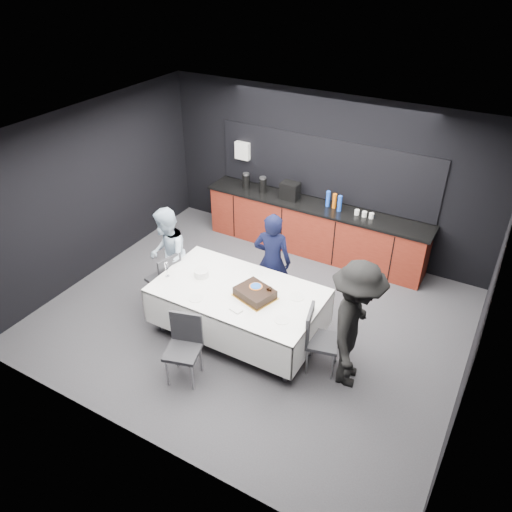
{
  "coord_description": "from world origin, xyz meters",
  "views": [
    {
      "loc": [
        2.93,
        -5.07,
        4.86
      ],
      "look_at": [
        0.0,
        0.1,
        1.05
      ],
      "focal_mm": 35.0,
      "sensor_mm": 36.0,
      "label": 1
    }
  ],
  "objects_px": {
    "party_table": "(238,298)",
    "plate_stack": "(201,273)",
    "cake_assembly": "(255,293)",
    "person_left": "(168,256)",
    "person_center": "(272,261)",
    "champagne_flute": "(166,267)",
    "person_right": "(355,326)",
    "chair_near": "(184,342)",
    "chair_right": "(317,335)",
    "chair_left": "(167,276)"
  },
  "relations": [
    {
      "from": "party_table",
      "to": "plate_stack",
      "type": "relative_size",
      "value": 11.29
    },
    {
      "from": "party_table",
      "to": "plate_stack",
      "type": "xyz_separation_m",
      "value": [
        -0.62,
        0.02,
        0.19
      ]
    },
    {
      "from": "cake_assembly",
      "to": "person_left",
      "type": "bearing_deg",
      "value": 171.62
    },
    {
      "from": "person_center",
      "to": "party_table",
      "type": "bearing_deg",
      "value": 72.51
    },
    {
      "from": "cake_assembly",
      "to": "person_left",
      "type": "relative_size",
      "value": 0.4
    },
    {
      "from": "party_table",
      "to": "person_left",
      "type": "distance_m",
      "value": 1.41
    },
    {
      "from": "champagne_flute",
      "to": "person_left",
      "type": "bearing_deg",
      "value": 127.85
    },
    {
      "from": "party_table",
      "to": "person_right",
      "type": "distance_m",
      "value": 1.71
    },
    {
      "from": "party_table",
      "to": "person_center",
      "type": "distance_m",
      "value": 0.87
    },
    {
      "from": "champagne_flute",
      "to": "chair_near",
      "type": "height_order",
      "value": "champagne_flute"
    },
    {
      "from": "person_left",
      "to": "person_right",
      "type": "relative_size",
      "value": 0.87
    },
    {
      "from": "person_left",
      "to": "cake_assembly",
      "type": "bearing_deg",
      "value": 51.86
    },
    {
      "from": "cake_assembly",
      "to": "person_center",
      "type": "height_order",
      "value": "person_center"
    },
    {
      "from": "party_table",
      "to": "champagne_flute",
      "type": "height_order",
      "value": "champagne_flute"
    },
    {
      "from": "person_right",
      "to": "champagne_flute",
      "type": "bearing_deg",
      "value": 83.22
    },
    {
      "from": "party_table",
      "to": "person_center",
      "type": "bearing_deg",
      "value": 84.55
    },
    {
      "from": "champagne_flute",
      "to": "person_left",
      "type": "height_order",
      "value": "person_left"
    },
    {
      "from": "champagne_flute",
      "to": "chair_right",
      "type": "height_order",
      "value": "champagne_flute"
    },
    {
      "from": "champagne_flute",
      "to": "person_center",
      "type": "xyz_separation_m",
      "value": [
        1.13,
        1.07,
        -0.15
      ]
    },
    {
      "from": "plate_stack",
      "to": "person_left",
      "type": "xyz_separation_m",
      "value": [
        -0.77,
        0.2,
        -0.06
      ]
    },
    {
      "from": "party_table",
      "to": "cake_assembly",
      "type": "distance_m",
      "value": 0.35
    },
    {
      "from": "person_center",
      "to": "champagne_flute",
      "type": "bearing_deg",
      "value": 31.39
    },
    {
      "from": "chair_near",
      "to": "person_right",
      "type": "bearing_deg",
      "value": 27.27
    },
    {
      "from": "person_left",
      "to": "chair_left",
      "type": "bearing_deg",
      "value": -2.84
    },
    {
      "from": "chair_near",
      "to": "person_left",
      "type": "height_order",
      "value": "person_left"
    },
    {
      "from": "cake_assembly",
      "to": "plate_stack",
      "type": "distance_m",
      "value": 0.91
    },
    {
      "from": "chair_right",
      "to": "party_table",
      "type": "bearing_deg",
      "value": 177.07
    },
    {
      "from": "plate_stack",
      "to": "chair_right",
      "type": "relative_size",
      "value": 0.22
    },
    {
      "from": "chair_right",
      "to": "person_left",
      "type": "bearing_deg",
      "value": 173.84
    },
    {
      "from": "party_table",
      "to": "champagne_flute",
      "type": "xyz_separation_m",
      "value": [
        -1.05,
        -0.22,
        0.3
      ]
    },
    {
      "from": "person_left",
      "to": "plate_stack",
      "type": "bearing_deg",
      "value": 45.51
    },
    {
      "from": "chair_right",
      "to": "plate_stack",
      "type": "bearing_deg",
      "value": 177.5
    },
    {
      "from": "person_right",
      "to": "person_left",
      "type": "bearing_deg",
      "value": 74.68
    },
    {
      "from": "plate_stack",
      "to": "chair_right",
      "type": "xyz_separation_m",
      "value": [
        1.85,
        -0.08,
        -0.3
      ]
    },
    {
      "from": "cake_assembly",
      "to": "champagne_flute",
      "type": "bearing_deg",
      "value": -171.78
    },
    {
      "from": "party_table",
      "to": "cake_assembly",
      "type": "xyz_separation_m",
      "value": [
        0.28,
        -0.03,
        0.2
      ]
    },
    {
      "from": "cake_assembly",
      "to": "chair_left",
      "type": "xyz_separation_m",
      "value": [
        -1.58,
        0.06,
        -0.31
      ]
    },
    {
      "from": "chair_right",
      "to": "cake_assembly",
      "type": "bearing_deg",
      "value": 177.83
    },
    {
      "from": "person_center",
      "to": "person_left",
      "type": "distance_m",
      "value": 1.6
    },
    {
      "from": "party_table",
      "to": "person_left",
      "type": "height_order",
      "value": "person_left"
    },
    {
      "from": "chair_right",
      "to": "person_left",
      "type": "height_order",
      "value": "person_left"
    },
    {
      "from": "plate_stack",
      "to": "person_left",
      "type": "relative_size",
      "value": 0.13
    },
    {
      "from": "party_table",
      "to": "person_left",
      "type": "bearing_deg",
      "value": 171.02
    },
    {
      "from": "party_table",
      "to": "chair_right",
      "type": "distance_m",
      "value": 1.23
    },
    {
      "from": "chair_left",
      "to": "person_left",
      "type": "relative_size",
      "value": 0.6
    },
    {
      "from": "plate_stack",
      "to": "person_right",
      "type": "bearing_deg",
      "value": -1.64
    },
    {
      "from": "chair_right",
      "to": "chair_near",
      "type": "bearing_deg",
      "value": -146.03
    },
    {
      "from": "chair_left",
      "to": "party_table",
      "type": "bearing_deg",
      "value": -1.46
    },
    {
      "from": "party_table",
      "to": "chair_right",
      "type": "xyz_separation_m",
      "value": [
        1.23,
        -0.06,
        -0.11
      ]
    },
    {
      "from": "party_table",
      "to": "champagne_flute",
      "type": "distance_m",
      "value": 1.11
    }
  ]
}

